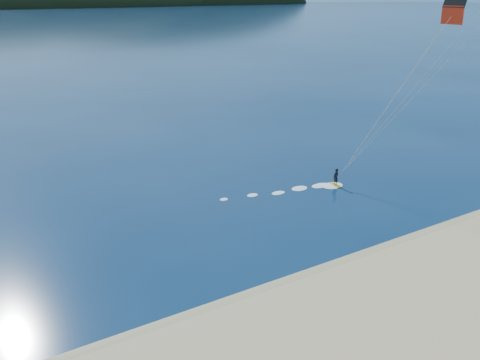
% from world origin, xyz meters
% --- Properties ---
extents(wet_sand, '(220.00, 2.50, 0.10)m').
position_xyz_m(wet_sand, '(0.00, 4.50, 0.05)').
color(wet_sand, '#968157').
rests_on(wet_sand, ground).
extents(kitesurfer_near, '(21.82, 8.23, 17.11)m').
position_xyz_m(kitesurfer_near, '(22.71, 10.14, 13.90)').
color(kitesurfer_near, gold).
rests_on(kitesurfer_near, ground).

